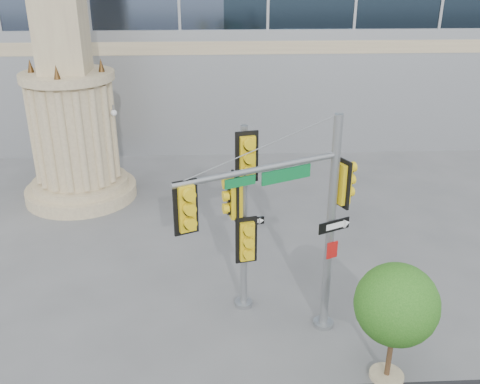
{
  "coord_description": "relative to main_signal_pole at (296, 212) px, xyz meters",
  "views": [
    {
      "loc": [
        -0.54,
        -11.33,
        8.98
      ],
      "look_at": [
        0.13,
        2.0,
        3.14
      ],
      "focal_mm": 40.0,
      "sensor_mm": 36.0,
      "label": 1
    }
  ],
  "objects": [
    {
      "name": "monument",
      "position": [
        -7.31,
        9.24,
        1.93
      ],
      "size": [
        4.4,
        4.4,
        16.6
      ],
      "color": "tan",
      "rests_on": "ground"
    },
    {
      "name": "ground",
      "position": [
        -1.31,
        0.24,
        -3.59
      ],
      "size": [
        120.0,
        120.0,
        0.0
      ],
      "primitive_type": "plane",
      "color": "#545456",
      "rests_on": "ground"
    },
    {
      "name": "secondary_signal_pole",
      "position": [
        -1.15,
        1.31,
        -0.5
      ],
      "size": [
        0.97,
        0.7,
        5.26
      ],
      "rotation": [
        0.0,
        0.0,
        0.22
      ],
      "color": "slate",
      "rests_on": "ground"
    },
    {
      "name": "main_signal_pole",
      "position": [
        0.0,
        0.0,
        0.0
      ],
      "size": [
        4.2,
        2.21,
        5.79
      ],
      "rotation": [
        0.0,
        0.0,
        0.43
      ],
      "color": "slate",
      "rests_on": "ground"
    },
    {
      "name": "street_tree",
      "position": [
        2.1,
        -1.54,
        -1.64
      ],
      "size": [
        1.9,
        1.86,
        2.97
      ],
      "color": "tan",
      "rests_on": "ground"
    }
  ]
}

